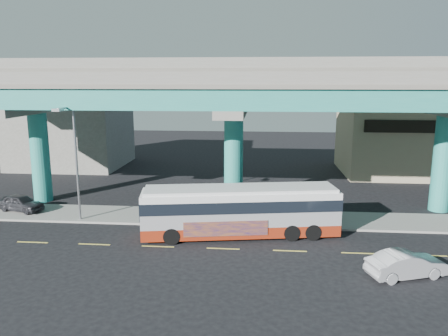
# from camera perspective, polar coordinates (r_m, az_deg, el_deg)

# --- Properties ---
(ground) EXTENTS (120.00, 120.00, 0.00)m
(ground) POSITION_cam_1_polar(r_m,az_deg,el_deg) (27.01, -0.06, -10.26)
(ground) COLOR black
(ground) RESTS_ON ground
(sidewalk) EXTENTS (70.00, 4.00, 0.15)m
(sidewalk) POSITION_cam_1_polar(r_m,az_deg,el_deg) (32.14, 0.81, -6.50)
(sidewalk) COLOR gray
(sidewalk) RESTS_ON ground
(lane_markings) EXTENTS (58.00, 0.12, 0.01)m
(lane_markings) POSITION_cam_1_polar(r_m,az_deg,el_deg) (26.73, -0.12, -10.48)
(lane_markings) COLOR #D8C64C
(lane_markings) RESTS_ON ground
(viaduct) EXTENTS (52.00, 12.40, 11.70)m
(viaduct) POSITION_cam_1_polar(r_m,az_deg,el_deg) (34.17, 1.31, 10.05)
(viaduct) COLOR #207B75
(viaduct) RESTS_ON ground
(building_beige) EXTENTS (14.00, 10.23, 7.00)m
(building_beige) POSITION_cam_1_polar(r_m,az_deg,el_deg) (50.91, 23.07, 3.26)
(building_beige) COLOR tan
(building_beige) RESTS_ON ground
(building_concrete) EXTENTS (12.00, 10.00, 9.00)m
(building_concrete) POSITION_cam_1_polar(r_m,az_deg,el_deg) (54.07, -19.35, 5.02)
(building_concrete) COLOR gray
(building_concrete) RESTS_ON ground
(transit_bus) EXTENTS (12.90, 4.80, 3.25)m
(transit_bus) POSITION_cam_1_polar(r_m,az_deg,el_deg) (28.30, 2.16, -5.41)
(transit_bus) COLOR maroon
(transit_bus) RESTS_ON ground
(sedan) EXTENTS (3.92, 5.00, 1.36)m
(sedan) POSITION_cam_1_polar(r_m,az_deg,el_deg) (24.81, 22.73, -11.54)
(sedan) COLOR #AEAEB3
(sedan) RESTS_ON ground
(parked_car) EXTENTS (3.43, 4.47, 1.26)m
(parked_car) POSITION_cam_1_polar(r_m,az_deg,el_deg) (36.76, -25.03, -4.15)
(parked_car) COLOR #2D2D32
(parked_car) RESTS_ON sidewalk
(street_lamp) EXTENTS (0.50, 2.66, 8.25)m
(street_lamp) POSITION_cam_1_polar(r_m,az_deg,el_deg) (31.53, -19.25, 2.59)
(street_lamp) COLOR gray
(street_lamp) RESTS_ON sidewalk
(stop_sign) EXTENTS (0.58, 0.47, 2.38)m
(stop_sign) POSITION_cam_1_polar(r_m,az_deg,el_deg) (30.29, 6.21, -4.19)
(stop_sign) COLOR gray
(stop_sign) RESTS_ON sidewalk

